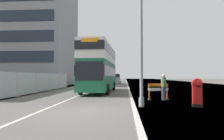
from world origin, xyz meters
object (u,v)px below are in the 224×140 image
object	(u,v)px
pedestrian_at_kerb	(164,87)
double_decker_bus	(100,68)
roadworks_barrier	(158,90)
car_oncoming_near	(94,80)
lamppost_foreground	(141,26)
red_pillar_postbox	(197,91)
car_receding_mid	(116,79)
car_receding_far	(115,79)

from	to	relation	value
pedestrian_at_kerb	double_decker_bus	bearing A→B (deg)	128.05
roadworks_barrier	double_decker_bus	bearing A→B (deg)	126.82
car_oncoming_near	lamppost_foreground	bearing A→B (deg)	-75.48
lamppost_foreground	pedestrian_at_kerb	bearing A→B (deg)	59.92
red_pillar_postbox	double_decker_bus	bearing A→B (deg)	123.95
roadworks_barrier	car_receding_mid	world-z (taller)	car_receding_mid
red_pillar_postbox	car_receding_far	size ratio (longest dim) A/B	0.40
car_oncoming_near	car_receding_far	size ratio (longest dim) A/B	1.15
red_pillar_postbox	roadworks_barrier	distance (m)	3.49
lamppost_foreground	car_oncoming_near	bearing A→B (deg)	104.52
double_decker_bus	car_receding_mid	bearing A→B (deg)	88.56
lamppost_foreground	pedestrian_at_kerb	size ratio (longest dim) A/B	5.17
car_receding_mid	pedestrian_at_kerb	xyz separation A→B (m)	(4.77, -30.87, -0.11)
lamppost_foreground	roadworks_barrier	xyz separation A→B (m)	(1.44, 3.25, -3.74)
red_pillar_postbox	roadworks_barrier	xyz separation A→B (m)	(-1.59, 3.11, -0.14)
double_decker_bus	pedestrian_at_kerb	size ratio (longest dim) A/B	5.92
lamppost_foreground	car_receding_mid	bearing A→B (deg)	95.01
double_decker_bus	lamppost_foreground	size ratio (longest dim) A/B	1.15
car_receding_mid	pedestrian_at_kerb	world-z (taller)	car_receding_mid
roadworks_barrier	red_pillar_postbox	bearing A→B (deg)	-62.94
double_decker_bus	car_receding_far	world-z (taller)	double_decker_bus
red_pillar_postbox	car_receding_mid	xyz separation A→B (m)	(-6.00, 33.82, 0.18)
double_decker_bus	roadworks_barrier	world-z (taller)	double_decker_bus
car_oncoming_near	pedestrian_at_kerb	size ratio (longest dim) A/B	2.44
car_receding_mid	car_oncoming_near	bearing A→B (deg)	-118.34
car_receding_mid	car_receding_far	bearing A→B (deg)	94.04
car_receding_far	pedestrian_at_kerb	xyz separation A→B (m)	(5.24, -37.53, -0.18)
double_decker_bus	lamppost_foreground	distance (m)	10.73
red_pillar_postbox	car_oncoming_near	distance (m)	28.33
roadworks_barrier	car_receding_mid	bearing A→B (deg)	98.18
car_oncoming_near	car_receding_mid	distance (m)	8.28
lamppost_foreground	car_oncoming_near	distance (m)	27.77
roadworks_barrier	car_receding_mid	distance (m)	31.03
double_decker_bus	pedestrian_at_kerb	distance (m)	8.87
lamppost_foreground	roadworks_barrier	distance (m)	5.16
double_decker_bus	red_pillar_postbox	bearing A→B (deg)	-56.05
car_oncoming_near	car_receding_mid	bearing A→B (deg)	61.66
lamppost_foreground	car_receding_mid	size ratio (longest dim) A/B	2.16
double_decker_bus	lamppost_foreground	world-z (taller)	lamppost_foreground
red_pillar_postbox	car_oncoming_near	size ratio (longest dim) A/B	0.35
roadworks_barrier	car_receding_mid	size ratio (longest dim) A/B	0.34
double_decker_bus	car_receding_far	bearing A→B (deg)	89.75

